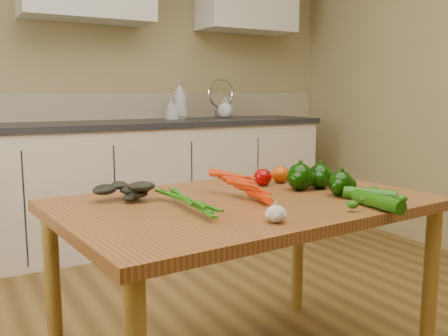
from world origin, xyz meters
name	(u,v)px	position (x,y,z in m)	size (l,w,h in m)	color
room	(281,51)	(0.00, 0.17, 1.25)	(4.04, 5.04, 2.64)	brown
counter_run	(141,181)	(0.21, 2.19, 0.46)	(2.84, 0.64, 1.14)	beige
table	(245,220)	(-0.09, 0.26, 0.64)	(1.40, 0.96, 0.72)	brown
soap_bottle_a	(180,100)	(0.60, 2.33, 1.05)	(0.11, 0.12, 0.30)	silver
soap_bottle_b	(171,108)	(0.50, 2.28, 0.99)	(0.08, 0.08, 0.17)	silver
soap_bottle_c	(226,107)	(0.98, 2.28, 0.98)	(0.13, 0.13, 0.17)	silver
carrot_bunch	(228,193)	(-0.17, 0.25, 0.75)	(0.25, 0.19, 0.07)	red
leafy_greens	(123,188)	(-0.48, 0.46, 0.76)	(0.19, 0.17, 0.10)	black
garlic_bulb	(276,214)	(-0.18, -0.06, 0.74)	(0.06, 0.06, 0.05)	beige
pepper_a	(300,177)	(0.20, 0.31, 0.77)	(0.11, 0.11, 0.11)	black
pepper_b	(320,176)	(0.29, 0.30, 0.77)	(0.10, 0.10, 0.10)	black
pepper_c	(341,184)	(0.26, 0.14, 0.76)	(0.09, 0.09, 0.09)	black
tomato_a	(263,177)	(0.12, 0.46, 0.75)	(0.08, 0.08, 0.07)	#860302
tomato_b	(281,175)	(0.23, 0.48, 0.75)	(0.08, 0.08, 0.07)	#B94204
tomato_c	(303,175)	(0.32, 0.44, 0.75)	(0.07, 0.07, 0.06)	#B94204
zucchini_a	(370,194)	(0.30, 0.02, 0.74)	(0.05, 0.05, 0.19)	#134707
zucchini_b	(378,201)	(0.22, -0.08, 0.74)	(0.05, 0.05, 0.21)	#134707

